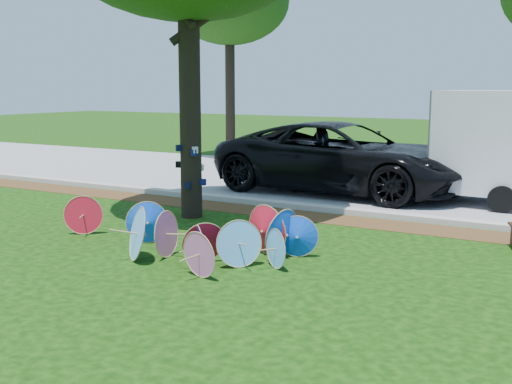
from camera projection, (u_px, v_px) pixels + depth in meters
The scene contains 6 objects.
ground at pixel (163, 266), 9.83m from camera, with size 90.00×90.00×0.00m, color black.
mulch_strip at pixel (294, 215), 13.68m from camera, with size 90.00×1.00×0.01m, color #472D16.
curb at pixel (308, 207), 14.27m from camera, with size 90.00×0.30×0.12m, color #B7B5AD.
street at pixel (371, 185), 17.83m from camera, with size 90.00×8.00×0.01m, color gray.
parasol_pile at pixel (204, 234), 10.24m from camera, with size 4.87×2.10×0.88m.
black_van at pixel (342, 158), 16.39m from camera, with size 2.99×6.49×1.80m, color black.
Camera 1 is at (5.96, -7.55, 2.73)m, focal length 45.00 mm.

